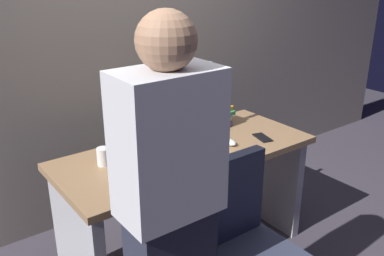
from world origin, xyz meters
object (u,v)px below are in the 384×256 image
Objects in this scene: person_at_desk at (170,213)px; cup_by_monitor at (103,156)px; mouse at (230,142)px; keyboard at (192,155)px; monitor at (177,100)px; cup_near_keyboard at (132,168)px; cell_phone at (262,138)px; desk at (187,183)px; book_stack at (217,116)px.

person_at_desk is 16.69× the size of cup_by_monitor.
cup_by_monitor is at bearing 164.39° from mouse.
monitor is at bearing 70.34° from keyboard.
cup_by_monitor is (-0.52, -0.05, -0.21)m from monitor.
cup_near_keyboard is 0.91× the size of cup_by_monitor.
keyboard reaches higher than cell_phone.
desk is at bearing 157.78° from mouse.
desk is 0.55m from cell_phone.
person_at_desk is at bearing -139.83° from cell_phone.
book_stack is (0.40, 0.20, 0.29)m from desk.
desk is at bearing 67.25° from keyboard.
cup_by_monitor is at bearing -174.94° from monitor.
cup_by_monitor is at bearing 106.22° from cup_near_keyboard.
person_at_desk reaches higher than cup_by_monitor.
desk is at bearing 49.27° from person_at_desk.
mouse is at bearing -22.22° from desk.
person_at_desk reaches higher than cup_near_keyboard.
cup_by_monitor is (0.06, 0.73, -0.04)m from person_at_desk.
mouse is at bearing -50.49° from monitor.
keyboard is (-0.07, -0.25, -0.25)m from monitor.
book_stack is at bearing 63.21° from mouse.
cup_near_keyboard reaches higher than cell_phone.
desk is at bearing 14.08° from cup_near_keyboard.
book_stack reaches higher than mouse.
person_at_desk is 0.95m from mouse.
keyboard is 2.15× the size of book_stack.
person_at_desk is 0.73m from cup_by_monitor.
cup_near_keyboard reaches higher than desk.
keyboard is at bearing 1.43° from cup_near_keyboard.
book_stack is at bearing 118.57° from cell_phone.
monitor is 1.26× the size of keyboard.
cup_near_keyboard is 0.87m from book_stack.
monitor is 6.07× the size of cup_near_keyboard.
cup_by_monitor reaches higher than cell_phone.
cup_by_monitor reaches higher than desk.
book_stack is (0.88, 0.10, 0.02)m from cup_by_monitor.
keyboard is 0.52m from cell_phone.
mouse reaches higher than keyboard.
keyboard reaches higher than desk.
cup_by_monitor is 0.68× the size of cell_phone.
cup_near_keyboard is at bearing -167.63° from cell_phone.
book_stack is (0.43, 0.30, 0.06)m from keyboard.
book_stack reaches higher than cup_near_keyboard.
desk is 0.89m from person_at_desk.
book_stack is at bearing 26.66° from desk.
person_at_desk reaches higher than mouse.
person_at_desk is 8.19× the size of book_stack.
person_at_desk is at bearing -102.67° from cup_near_keyboard.
keyboard is at bearing 179.22° from mouse.
keyboard is (0.51, 0.53, -0.08)m from person_at_desk.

